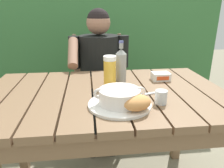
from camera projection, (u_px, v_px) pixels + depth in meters
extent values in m
cube|color=brown|center=(22.00, 98.00, 1.10)|extent=(0.14, 0.80, 0.04)
cube|color=brown|center=(51.00, 97.00, 1.12)|extent=(0.14, 0.80, 0.04)
cube|color=brown|center=(79.00, 96.00, 1.13)|extent=(0.14, 0.80, 0.04)
cube|color=brown|center=(106.00, 94.00, 1.15)|extent=(0.14, 0.80, 0.04)
cube|color=brown|center=(132.00, 93.00, 1.17)|extent=(0.14, 0.80, 0.04)
cube|color=brown|center=(158.00, 92.00, 1.18)|extent=(0.14, 0.80, 0.04)
cube|color=brown|center=(183.00, 91.00, 1.20)|extent=(0.14, 0.80, 0.04)
cube|color=brown|center=(207.00, 90.00, 1.21)|extent=(0.14, 0.80, 0.04)
cube|color=brown|center=(115.00, 144.00, 0.82)|extent=(1.26, 0.03, 0.08)
cube|color=brown|center=(101.00, 82.00, 1.52)|extent=(1.26, 0.03, 0.08)
cube|color=brown|center=(19.00, 128.00, 1.55)|extent=(0.06, 0.06, 0.73)
cube|color=brown|center=(179.00, 119.00, 1.68)|extent=(0.06, 0.06, 0.73)
cube|color=#38703B|center=(94.00, 48.00, 2.74)|extent=(2.92, 0.60, 1.40)
cylinder|color=#4C3823|center=(134.00, 61.00, 3.02)|extent=(0.10, 0.10, 0.96)
sphere|color=#38703B|center=(136.00, 6.00, 2.77)|extent=(0.86, 0.86, 0.86)
cylinder|color=brown|center=(126.00, 125.00, 1.88)|extent=(0.04, 0.04, 0.43)
cylinder|color=brown|center=(76.00, 128.00, 1.83)|extent=(0.04, 0.04, 0.43)
cylinder|color=brown|center=(118.00, 104.00, 2.29)|extent=(0.04, 0.04, 0.43)
cylinder|color=brown|center=(78.00, 106.00, 2.24)|extent=(0.04, 0.04, 0.43)
cube|color=brown|center=(99.00, 93.00, 1.98)|extent=(0.47, 0.48, 0.02)
cylinder|color=brown|center=(119.00, 61.00, 2.13)|extent=(0.04, 0.04, 0.53)
cylinder|color=brown|center=(75.00, 62.00, 2.08)|extent=(0.04, 0.04, 0.53)
cube|color=brown|center=(98.00, 69.00, 2.13)|extent=(0.43, 0.02, 0.04)
cube|color=brown|center=(97.00, 56.00, 2.09)|extent=(0.43, 0.02, 0.04)
cube|color=brown|center=(97.00, 42.00, 2.04)|extent=(0.43, 0.02, 0.04)
cylinder|color=black|center=(112.00, 130.00, 1.79)|extent=(0.11, 0.11, 0.45)
cylinder|color=black|center=(111.00, 94.00, 1.78)|extent=(0.13, 0.40, 0.13)
cylinder|color=black|center=(92.00, 131.00, 1.77)|extent=(0.11, 0.11, 0.45)
cylinder|color=black|center=(90.00, 95.00, 1.76)|extent=(0.13, 0.40, 0.13)
cylinder|color=black|center=(99.00, 64.00, 1.79)|extent=(0.32, 0.32, 0.47)
sphere|color=#9F7058|center=(98.00, 23.00, 1.68)|extent=(0.19, 0.19, 0.19)
sphere|color=black|center=(98.00, 20.00, 1.67)|extent=(0.18, 0.18, 0.18)
cylinder|color=black|center=(123.00, 51.00, 1.76)|extent=(0.08, 0.08, 0.26)
cylinder|color=black|center=(74.00, 53.00, 1.71)|extent=(0.08, 0.08, 0.26)
cylinder|color=#9F7058|center=(73.00, 53.00, 1.55)|extent=(0.07, 0.25, 0.21)
cylinder|color=white|center=(120.00, 104.00, 0.97)|extent=(0.29, 0.29, 0.01)
cylinder|color=white|center=(120.00, 96.00, 0.96)|extent=(0.19, 0.19, 0.07)
cylinder|color=#984D1C|center=(120.00, 93.00, 0.96)|extent=(0.17, 0.17, 0.01)
torus|color=white|center=(99.00, 94.00, 0.94)|extent=(0.05, 0.01, 0.05)
torus|color=white|center=(140.00, 92.00, 0.97)|extent=(0.05, 0.01, 0.05)
ellipsoid|color=#D08B4C|center=(137.00, 103.00, 0.90)|extent=(0.15, 0.14, 0.06)
cylinder|color=gold|center=(110.00, 74.00, 1.19)|extent=(0.07, 0.07, 0.15)
cylinder|color=white|center=(110.00, 58.00, 1.16)|extent=(0.07, 0.07, 0.02)
cylinder|color=gray|center=(121.00, 68.00, 1.25)|extent=(0.06, 0.06, 0.17)
cone|color=gray|center=(121.00, 51.00, 1.22)|extent=(0.06, 0.06, 0.03)
cylinder|color=gray|center=(121.00, 46.00, 1.21)|extent=(0.02, 0.02, 0.03)
cylinder|color=#4F5395|center=(121.00, 42.00, 1.20)|extent=(0.03, 0.03, 0.01)
cylinder|color=silver|center=(161.00, 97.00, 0.99)|extent=(0.06, 0.06, 0.06)
cube|color=white|center=(161.00, 76.00, 1.32)|extent=(0.11, 0.08, 0.05)
cube|color=#E44D20|center=(163.00, 78.00, 1.28)|extent=(0.08, 0.00, 0.02)
cube|color=silver|center=(149.00, 94.00, 1.10)|extent=(0.13, 0.05, 0.00)
cube|color=black|center=(137.00, 95.00, 1.08)|extent=(0.07, 0.04, 0.01)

